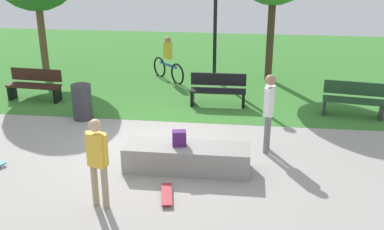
{
  "coord_description": "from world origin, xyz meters",
  "views": [
    {
      "loc": [
        1.98,
        -9.56,
        4.52
      ],
      "look_at": [
        0.84,
        -0.12,
        0.88
      ],
      "focal_mm": 43.18,
      "sensor_mm": 36.0,
      "label": 1
    }
  ],
  "objects_px": {
    "concrete_ledge": "(187,158)",
    "trash_bin": "(82,102)",
    "cyclist_on_bicycle": "(168,62)",
    "skater_watching": "(269,107)",
    "skater_performing_trick": "(98,157)",
    "skateboard_by_ledge": "(167,194)",
    "park_bench_by_oak": "(354,99)",
    "park_bench_center_lawn": "(35,84)",
    "lamp_post": "(215,8)",
    "backpack_on_ledge": "(179,138)",
    "park_bench_near_lamppost": "(218,89)"
  },
  "relations": [
    {
      "from": "lamp_post",
      "to": "cyclist_on_bicycle",
      "type": "relative_size",
      "value": 2.63
    },
    {
      "from": "backpack_on_ledge",
      "to": "skater_watching",
      "type": "xyz_separation_m",
      "value": [
        1.84,
        1.1,
        0.37
      ]
    },
    {
      "from": "lamp_post",
      "to": "cyclist_on_bicycle",
      "type": "distance_m",
      "value": 2.39
    },
    {
      "from": "skateboard_by_ledge",
      "to": "lamp_post",
      "type": "height_order",
      "value": "lamp_post"
    },
    {
      "from": "lamp_post",
      "to": "backpack_on_ledge",
      "type": "bearing_deg",
      "value": -92.05
    },
    {
      "from": "skater_watching",
      "to": "cyclist_on_bicycle",
      "type": "bearing_deg",
      "value": 120.75
    },
    {
      "from": "skater_performing_trick",
      "to": "trash_bin",
      "type": "height_order",
      "value": "skater_performing_trick"
    },
    {
      "from": "concrete_ledge",
      "to": "park_bench_by_oak",
      "type": "bearing_deg",
      "value": 42.16
    },
    {
      "from": "trash_bin",
      "to": "park_bench_near_lamppost",
      "type": "bearing_deg",
      "value": 23.7
    },
    {
      "from": "lamp_post",
      "to": "park_bench_near_lamppost",
      "type": "bearing_deg",
      "value": -83.27
    },
    {
      "from": "trash_bin",
      "to": "cyclist_on_bicycle",
      "type": "bearing_deg",
      "value": 66.81
    },
    {
      "from": "cyclist_on_bicycle",
      "to": "skater_performing_trick",
      "type": "bearing_deg",
      "value": -89.02
    },
    {
      "from": "park_bench_center_lawn",
      "to": "trash_bin",
      "type": "bearing_deg",
      "value": -35.09
    },
    {
      "from": "concrete_ledge",
      "to": "trash_bin",
      "type": "height_order",
      "value": "trash_bin"
    },
    {
      "from": "lamp_post",
      "to": "concrete_ledge",
      "type": "bearing_deg",
      "value": -90.65
    },
    {
      "from": "park_bench_center_lawn",
      "to": "lamp_post",
      "type": "distance_m",
      "value": 6.12
    },
    {
      "from": "park_bench_by_oak",
      "to": "park_bench_near_lamppost",
      "type": "height_order",
      "value": "same"
    },
    {
      "from": "skater_performing_trick",
      "to": "trash_bin",
      "type": "distance_m",
      "value": 4.56
    },
    {
      "from": "skater_watching",
      "to": "park_bench_near_lamppost",
      "type": "bearing_deg",
      "value": 113.69
    },
    {
      "from": "skateboard_by_ledge",
      "to": "park_bench_near_lamppost",
      "type": "relative_size",
      "value": 0.51
    },
    {
      "from": "park_bench_near_lamppost",
      "to": "backpack_on_ledge",
      "type": "bearing_deg",
      "value": -97.33
    },
    {
      "from": "skater_watching",
      "to": "park_bench_by_oak",
      "type": "relative_size",
      "value": 1.09
    },
    {
      "from": "park_bench_center_lawn",
      "to": "lamp_post",
      "type": "relative_size",
      "value": 0.41
    },
    {
      "from": "park_bench_by_oak",
      "to": "park_bench_near_lamppost",
      "type": "relative_size",
      "value": 1.03
    },
    {
      "from": "lamp_post",
      "to": "trash_bin",
      "type": "relative_size",
      "value": 4.2
    },
    {
      "from": "park_bench_center_lawn",
      "to": "cyclist_on_bicycle",
      "type": "relative_size",
      "value": 1.07
    },
    {
      "from": "park_bench_center_lawn",
      "to": "park_bench_near_lamppost",
      "type": "relative_size",
      "value": 1.02
    },
    {
      "from": "skateboard_by_ledge",
      "to": "park_bench_by_oak",
      "type": "distance_m",
      "value": 6.48
    },
    {
      "from": "skater_performing_trick",
      "to": "skateboard_by_ledge",
      "type": "xyz_separation_m",
      "value": [
        1.12,
        0.45,
        -0.92
      ]
    },
    {
      "from": "park_bench_center_lawn",
      "to": "lamp_post",
      "type": "bearing_deg",
      "value": 27.14
    },
    {
      "from": "backpack_on_ledge",
      "to": "park_bench_near_lamppost",
      "type": "height_order",
      "value": "park_bench_near_lamppost"
    },
    {
      "from": "park_bench_by_oak",
      "to": "cyclist_on_bicycle",
      "type": "distance_m",
      "value": 6.2
    },
    {
      "from": "park_bench_by_oak",
      "to": "park_bench_near_lamppost",
      "type": "bearing_deg",
      "value": 173.51
    },
    {
      "from": "skateboard_by_ledge",
      "to": "backpack_on_ledge",
      "type": "bearing_deg",
      "value": 86.6
    },
    {
      "from": "skateboard_by_ledge",
      "to": "park_bench_center_lawn",
      "type": "relative_size",
      "value": 0.5
    },
    {
      "from": "concrete_ledge",
      "to": "trash_bin",
      "type": "distance_m",
      "value": 4.06
    },
    {
      "from": "backpack_on_ledge",
      "to": "lamp_post",
      "type": "relative_size",
      "value": 0.08
    },
    {
      "from": "backpack_on_ledge",
      "to": "park_bench_center_lawn",
      "type": "bearing_deg",
      "value": 129.79
    },
    {
      "from": "skater_performing_trick",
      "to": "lamp_post",
      "type": "bearing_deg",
      "value": 80.11
    },
    {
      "from": "concrete_ledge",
      "to": "park_bench_by_oak",
      "type": "relative_size",
      "value": 1.58
    },
    {
      "from": "trash_bin",
      "to": "cyclist_on_bicycle",
      "type": "height_order",
      "value": "cyclist_on_bicycle"
    },
    {
      "from": "skateboard_by_ledge",
      "to": "trash_bin",
      "type": "distance_m",
      "value": 4.74
    },
    {
      "from": "park_bench_center_lawn",
      "to": "trash_bin",
      "type": "xyz_separation_m",
      "value": [
        1.94,
        -1.36,
        -0.01
      ]
    },
    {
      "from": "backpack_on_ledge",
      "to": "trash_bin",
      "type": "bearing_deg",
      "value": 127.77
    },
    {
      "from": "concrete_ledge",
      "to": "cyclist_on_bicycle",
      "type": "distance_m",
      "value": 6.61
    },
    {
      "from": "backpack_on_ledge",
      "to": "park_bench_near_lamppost",
      "type": "xyz_separation_m",
      "value": [
        0.53,
        4.09,
        -0.22
      ]
    },
    {
      "from": "backpack_on_ledge",
      "to": "park_bench_near_lamppost",
      "type": "bearing_deg",
      "value": 70.9
    },
    {
      "from": "cyclist_on_bicycle",
      "to": "skater_watching",
      "type": "bearing_deg",
      "value": -59.25
    },
    {
      "from": "concrete_ledge",
      "to": "park_bench_center_lawn",
      "type": "xyz_separation_m",
      "value": [
        -5.09,
        3.92,
        0.21
      ]
    },
    {
      "from": "concrete_ledge",
      "to": "lamp_post",
      "type": "xyz_separation_m",
      "value": [
        0.07,
        6.57,
        2.17
      ]
    }
  ]
}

